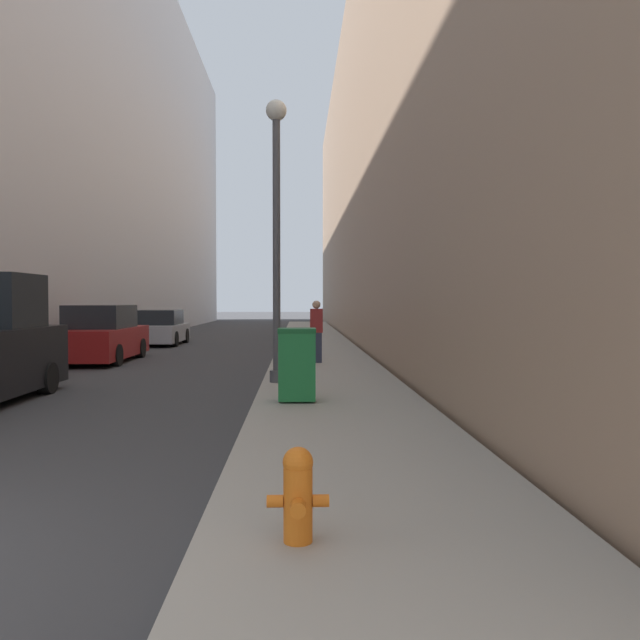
% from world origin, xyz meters
% --- Properties ---
extents(sidewalk_right, '(3.01, 60.00, 0.15)m').
position_xyz_m(sidewalk_right, '(4.76, 18.00, 0.08)').
color(sidewalk_right, '#9E998E').
rests_on(sidewalk_right, ground).
extents(building_left_glass, '(12.00, 60.00, 21.35)m').
position_xyz_m(building_left_glass, '(-9.77, 26.00, 10.68)').
color(building_left_glass, '#BCBCC1').
rests_on(building_left_glass, ground).
extents(building_right_stone, '(12.00, 60.00, 16.56)m').
position_xyz_m(building_right_stone, '(12.37, 26.00, 8.28)').
color(building_right_stone, '#9E7F66').
rests_on(building_right_stone, ground).
extents(fire_hydrant, '(0.45, 0.34, 0.69)m').
position_xyz_m(fire_hydrant, '(4.04, 0.78, 0.51)').
color(fire_hydrant, orange).
rests_on(fire_hydrant, sidewalk_right).
extents(trash_bin, '(0.65, 0.58, 1.27)m').
position_xyz_m(trash_bin, '(4.01, 7.07, 0.80)').
color(trash_bin, '#1E7538').
rests_on(trash_bin, sidewalk_right).
extents(lamppost, '(0.44, 0.44, 5.99)m').
position_xyz_m(lamppost, '(3.57, 9.64, 3.71)').
color(lamppost, '#4C4C51').
rests_on(lamppost, sidewalk_right).
extents(parked_sedan_near, '(1.96, 4.58, 1.76)m').
position_xyz_m(parked_sedan_near, '(-2.08, 15.82, 0.80)').
color(parked_sedan_near, maroon).
rests_on(parked_sedan_near, ground).
extents(parked_sedan_far, '(1.98, 4.08, 1.49)m').
position_xyz_m(parked_sedan_far, '(-1.92, 23.23, 0.69)').
color(parked_sedan_far, '#A3A8B2').
rests_on(parked_sedan_far, ground).
extents(pedestrian_on_sidewalk, '(0.35, 0.23, 1.75)m').
position_xyz_m(pedestrian_on_sidewalk, '(4.54, 13.82, 1.03)').
color(pedestrian_on_sidewalk, '#2D3347').
rests_on(pedestrian_on_sidewalk, sidewalk_right).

